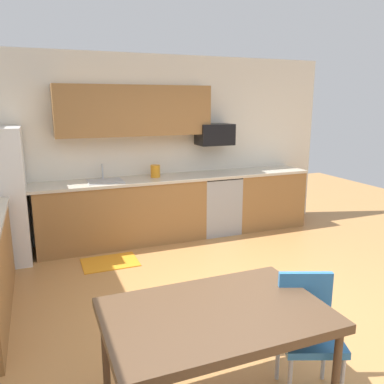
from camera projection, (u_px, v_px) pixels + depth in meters
ground_plane at (229, 312)px, 3.86m from camera, size 12.00×12.00×0.00m
wall_back at (152, 147)px, 5.96m from camera, size 5.80×0.10×2.70m
cabinet_run_back at (123, 214)px, 5.64m from camera, size 2.38×0.60×0.90m
cabinet_run_back_right at (265, 199)px, 6.50m from camera, size 1.17×0.60×0.90m
countertop_back at (159, 179)px, 5.74m from camera, size 4.80×0.64×0.04m
upper_cabinets_back at (135, 111)px, 5.53m from camera, size 2.20×0.34×0.70m
oven_range at (216, 204)px, 6.18m from camera, size 0.60×0.60×0.91m
microwave at (215, 134)px, 6.03m from camera, size 0.54×0.36×0.32m
sink_basin at (105, 186)px, 5.46m from camera, size 0.48×0.40×0.14m
sink_faucet at (102, 172)px, 5.59m from camera, size 0.02×0.02×0.24m
dining_table at (216, 319)px, 2.47m from camera, size 1.40×0.90×0.74m
chair_near_table at (308, 325)px, 2.72m from camera, size 0.52×0.52×0.85m
floor_mat at (110, 262)px, 5.04m from camera, size 0.70×0.50×0.01m
kettle at (155, 172)px, 5.75m from camera, size 0.14×0.14×0.20m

